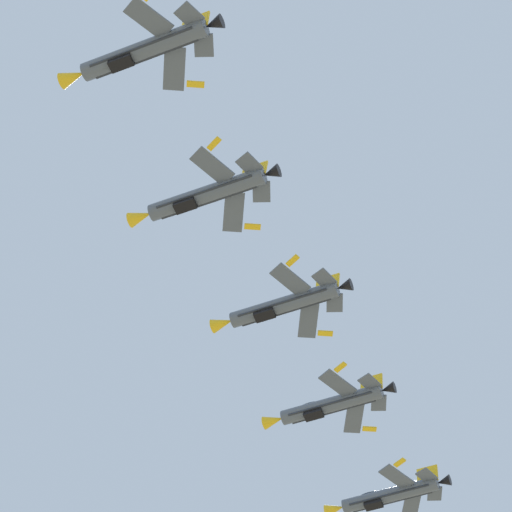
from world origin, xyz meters
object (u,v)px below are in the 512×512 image
Objects in this scene: fighter_jet_right_outer at (329,405)px; fighter_jet_trail_slot at (388,496)px; fighter_jet_left_outer at (282,305)px; fighter_jet_left_wing at (141,51)px; fighter_jet_right_wing at (204,195)px.

fighter_jet_right_outer reaches higher than fighter_jet_trail_slot.
fighter_jet_right_outer is at bearing 2.96° from fighter_jet_left_outer.
fighter_jet_left_wing is at bearing -178.43° from fighter_jet_right_outer.
fighter_jet_right_outer is 16.85m from fighter_jet_trail_slot.
fighter_jet_right_wing is 33.52m from fighter_jet_right_outer.
fighter_jet_right_wing is 1.00× the size of fighter_jet_right_outer.
fighter_jet_trail_slot is at bearing 0.21° from fighter_jet_left_wing.
fighter_jet_left_outer is 32.99m from fighter_jet_trail_slot.
fighter_jet_trail_slot is (13.25, 10.30, -1.50)m from fighter_jet_right_outer.
fighter_jet_left_outer is at bearing -177.04° from fighter_jet_right_outer.
fighter_jet_left_wing reaches higher than fighter_jet_left_outer.
fighter_jet_trail_slot is (24.76, 21.68, -2.27)m from fighter_jet_left_outer.
fighter_jet_left_outer is at bearing -3.20° from fighter_jet_right_wing.
fighter_jet_left_wing is 1.00× the size of fighter_jet_left_outer.
fighter_jet_left_wing is 33.87m from fighter_jet_left_outer.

